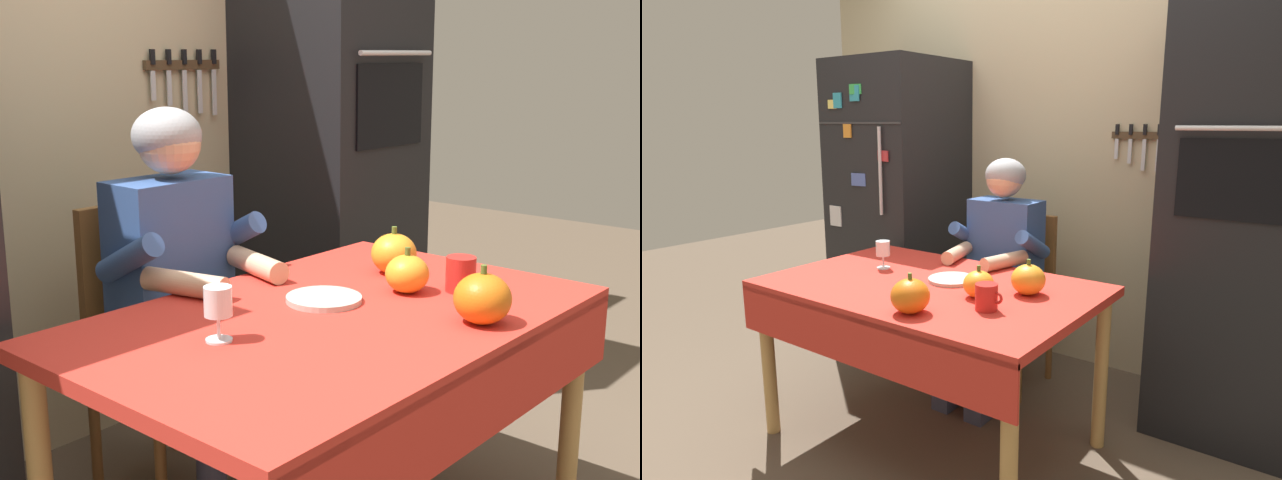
{
  "view_description": "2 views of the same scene",
  "coord_description": "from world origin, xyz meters",
  "views": [
    {
      "loc": [
        -1.54,
        -1.19,
        1.4
      ],
      "look_at": [
        0.07,
        0.2,
        0.91
      ],
      "focal_mm": 45.57,
      "sensor_mm": 36.0,
      "label": 1
    },
    {
      "loc": [
        1.44,
        -1.67,
        1.42
      ],
      "look_at": [
        0.03,
        0.3,
        0.9
      ],
      "focal_mm": 30.77,
      "sensor_mm": 36.0,
      "label": 2
    }
  ],
  "objects": [
    {
      "name": "back_wall_assembly",
      "position": [
        0.05,
        1.35,
        1.3
      ],
      "size": [
        3.7,
        0.13,
        2.6
      ],
      "color": "#BCAD89",
      "rests_on": "ground"
    },
    {
      "name": "wall_oven",
      "position": [
        1.05,
        1.0,
        1.05
      ],
      "size": [
        0.6,
        0.64,
        2.1
      ],
      "color": "black",
      "rests_on": "ground"
    },
    {
      "name": "dining_table",
      "position": [
        0.0,
        0.08,
        0.66
      ],
      "size": [
        1.4,
        0.9,
        0.74
      ],
      "color": "tan",
      "rests_on": "ground"
    },
    {
      "name": "chair_behind_person",
      "position": [
        -0.01,
        0.87,
        0.51
      ],
      "size": [
        0.4,
        0.4,
        0.93
      ],
      "color": "brown",
      "rests_on": "ground"
    },
    {
      "name": "seated_person",
      "position": [
        -0.01,
        0.68,
        0.74
      ],
      "size": [
        0.47,
        0.55,
        1.25
      ],
      "color": "#38384C",
      "rests_on": "ground"
    },
    {
      "name": "coffee_mug",
      "position": [
        0.39,
        -0.04,
        0.79
      ],
      "size": [
        0.11,
        0.09,
        0.1
      ],
      "color": "#B2231E",
      "rests_on": "dining_table"
    },
    {
      "name": "wine_glass",
      "position": [
        -0.34,
        0.17,
        0.83
      ],
      "size": [
        0.07,
        0.07,
        0.13
      ],
      "color": "white",
      "rests_on": "dining_table"
    },
    {
      "name": "pumpkin_large",
      "position": [
        0.42,
        0.21,
        0.8
      ],
      "size": [
        0.14,
        0.14,
        0.15
      ],
      "color": "orange",
      "rests_on": "dining_table"
    },
    {
      "name": "pumpkin_medium",
      "position": [
        0.28,
        0.06,
        0.79
      ],
      "size": [
        0.12,
        0.12,
        0.13
      ],
      "color": "orange",
      "rests_on": "dining_table"
    },
    {
      "name": "pumpkin_small",
      "position": [
        0.18,
        -0.23,
        0.8
      ],
      "size": [
        0.14,
        0.14,
        0.15
      ],
      "color": "orange",
      "rests_on": "dining_table"
    },
    {
      "name": "serving_tray",
      "position": [
        0.06,
        0.18,
        0.75
      ],
      "size": [
        0.21,
        0.21,
        0.02
      ],
      "primitive_type": "cylinder",
      "color": "#B7B2A8",
      "rests_on": "dining_table"
    }
  ]
}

